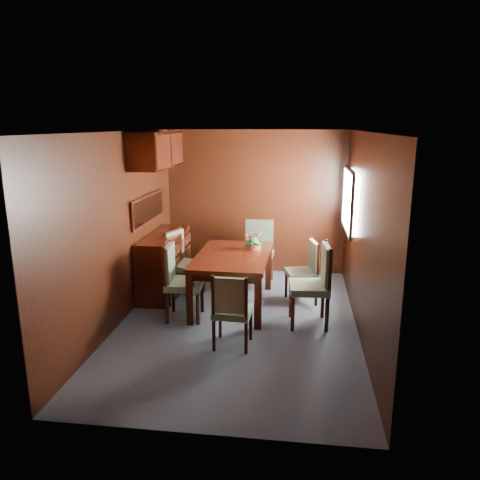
# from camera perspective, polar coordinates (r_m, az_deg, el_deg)

# --- Properties ---
(ground) EXTENTS (4.50, 4.50, 0.00)m
(ground) POSITION_cam_1_polar(r_m,az_deg,el_deg) (6.12, -0.24, -10.03)
(ground) COLOR #343D47
(ground) RESTS_ON ground
(room_shell) EXTENTS (3.06, 4.52, 2.41)m
(room_shell) POSITION_cam_1_polar(r_m,az_deg,el_deg) (5.99, -0.82, 5.75)
(room_shell) COLOR black
(room_shell) RESTS_ON ground
(sideboard) EXTENTS (0.48, 1.40, 0.90)m
(sideboard) POSITION_cam_1_polar(r_m,az_deg,el_deg) (7.13, -9.17, -2.82)
(sideboard) COLOR black
(sideboard) RESTS_ON ground
(dining_table) EXTENTS (1.02, 1.60, 0.74)m
(dining_table) POSITION_cam_1_polar(r_m,az_deg,el_deg) (6.47, -0.84, -2.65)
(dining_table) COLOR black
(dining_table) RESTS_ON ground
(chair_left_near) EXTENTS (0.49, 0.51, 1.01)m
(chair_left_near) POSITION_cam_1_polar(r_m,az_deg,el_deg) (6.12, -7.52, -4.52)
(chair_left_near) COLOR black
(chair_left_near) RESTS_ON ground
(chair_left_far) EXTENTS (0.57, 0.59, 0.97)m
(chair_left_far) POSITION_cam_1_polar(r_m,az_deg,el_deg) (7.00, -7.26, -2.30)
(chair_left_far) COLOR black
(chair_left_far) RESTS_ON ground
(chair_right_near) EXTENTS (0.52, 0.54, 1.06)m
(chair_right_near) POSITION_cam_1_polar(r_m,az_deg,el_deg) (5.94, 9.22, -4.85)
(chair_right_near) COLOR black
(chair_right_near) RESTS_ON ground
(chair_right_far) EXTENTS (0.50, 0.51, 0.90)m
(chair_right_far) POSITION_cam_1_polar(r_m,az_deg,el_deg) (6.72, 8.09, -3.36)
(chair_right_far) COLOR black
(chair_right_far) RESTS_ON ground
(chair_head) EXTENTS (0.44, 0.42, 0.89)m
(chair_head) POSITION_cam_1_polar(r_m,az_deg,el_deg) (5.28, -1.04, -8.20)
(chair_head) COLOR black
(chair_head) RESTS_ON ground
(chair_foot) EXTENTS (0.51, 0.49, 1.02)m
(chair_foot) POSITION_cam_1_polar(r_m,az_deg,el_deg) (7.47, 2.23, -0.96)
(chair_foot) COLOR black
(chair_foot) RESTS_ON ground
(flower_centerpiece) EXTENTS (0.26, 0.26, 0.26)m
(flower_centerpiece) POSITION_cam_1_polar(r_m,az_deg,el_deg) (6.68, 1.52, -0.06)
(flower_centerpiece) COLOR #A33D31
(flower_centerpiece) RESTS_ON dining_table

